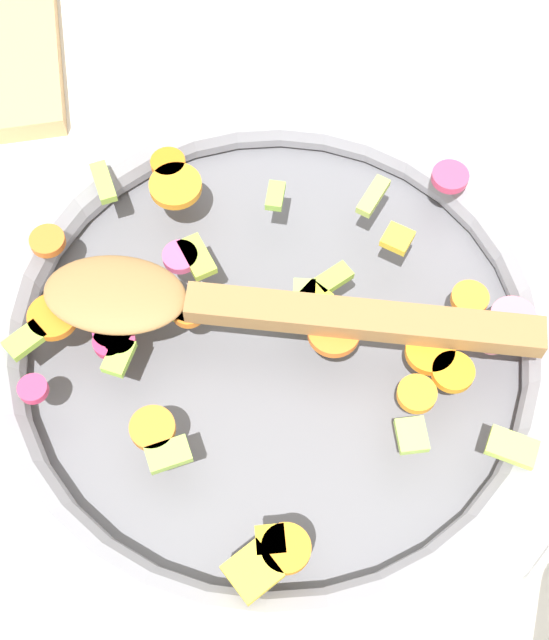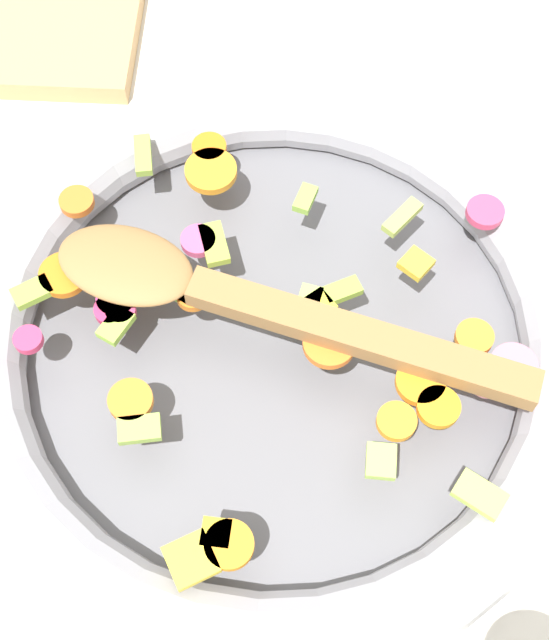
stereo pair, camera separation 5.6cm
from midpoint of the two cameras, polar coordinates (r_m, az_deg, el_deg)
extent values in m
plane|color=silver|center=(0.60, -2.64, -2.42)|extent=(4.00, 4.00, 0.00)
cylinder|color=slate|center=(0.60, -2.66, -2.18)|extent=(0.37, 0.37, 0.01)
torus|color=#9E9EA5|center=(0.58, -2.74, -1.39)|extent=(0.42, 0.42, 0.05)
cylinder|color=orange|center=(0.51, -2.50, -14.74)|extent=(0.04, 0.04, 0.01)
cylinder|color=orange|center=(0.58, -13.33, 1.09)|extent=(0.03, 0.03, 0.01)
cylinder|color=orange|center=(0.55, 0.95, -1.06)|extent=(0.04, 0.04, 0.01)
cylinder|color=orange|center=(0.57, 9.69, 1.11)|extent=(0.03, 0.03, 0.01)
cylinder|color=orange|center=(0.63, -9.40, 9.64)|extent=(0.03, 0.03, 0.01)
cylinder|color=orange|center=(0.61, -16.89, 4.62)|extent=(0.03, 0.03, 0.01)
cylinder|color=orange|center=(0.56, 0.66, -0.23)|extent=(0.03, 0.03, 0.01)
cylinder|color=orange|center=(0.58, -16.69, -0.07)|extent=(0.04, 0.04, 0.01)
cylinder|color=orange|center=(0.55, 7.09, -2.28)|extent=(0.04, 0.04, 0.01)
cylinder|color=orange|center=(0.62, -8.97, 8.24)|extent=(0.04, 0.04, 0.01)
cylinder|color=orange|center=(0.54, -10.80, -7.12)|extent=(0.03, 0.03, 0.01)
cylinder|color=orange|center=(0.56, -8.35, 0.29)|extent=(0.03, 0.03, 0.01)
cylinder|color=orange|center=(0.54, 6.18, -5.03)|extent=(0.03, 0.03, 0.01)
cylinder|color=orange|center=(0.55, 8.51, -3.61)|extent=(0.03, 0.03, 0.01)
cube|color=#ADC655|center=(0.60, 3.71, 7.67)|extent=(0.03, 0.03, 0.01)
cube|color=#82B73E|center=(0.57, -9.46, 0.62)|extent=(0.03, 0.03, 0.01)
cube|color=#9ED245|center=(0.56, -12.77, -2.60)|extent=(0.02, 0.03, 0.01)
cube|color=#BBD855|center=(0.53, 12.10, -8.29)|extent=(0.03, 0.03, 0.01)
cube|color=#91C348|center=(0.60, -2.61, 7.71)|extent=(0.02, 0.02, 0.01)
cube|color=#9BC34C|center=(0.53, -9.84, -8.79)|extent=(0.03, 0.02, 0.01)
cube|color=#ADD657|center=(0.53, 5.79, -7.67)|extent=(0.02, 0.02, 0.01)
cube|color=#97BE46|center=(0.63, -13.44, 8.34)|extent=(0.02, 0.03, 0.01)
cube|color=#99C641|center=(0.58, -18.38, -1.53)|extent=(0.03, 0.03, 0.01)
cube|color=#A4BF3F|center=(0.58, -7.73, 3.76)|extent=(0.02, 0.03, 0.01)
cube|color=#90B93F|center=(0.57, 1.02, 2.41)|extent=(0.03, 0.02, 0.01)
cube|color=#AED657|center=(0.56, -0.92, 1.24)|extent=(0.02, 0.03, 0.01)
cylinder|color=#E74371|center=(0.56, -12.71, -1.24)|extent=(0.02, 0.02, 0.01)
cylinder|color=pink|center=(0.56, 11.00, -1.36)|extent=(0.03, 0.03, 0.01)
cylinder|color=#D4355F|center=(0.56, -17.97, -4.50)|extent=(0.03, 0.03, 0.01)
cylinder|color=#D54183|center=(0.57, -13.08, -0.95)|extent=(0.03, 0.03, 0.01)
cylinder|color=#D84068|center=(0.62, 8.65, 8.83)|extent=(0.03, 0.03, 0.01)
cylinder|color=#CC2E5B|center=(0.56, -13.28, -2.08)|extent=(0.03, 0.03, 0.01)
cylinder|color=pink|center=(0.57, 12.34, -0.18)|extent=(0.03, 0.03, 0.01)
cylinder|color=#D14E80|center=(0.58, -8.78, 3.76)|extent=(0.03, 0.03, 0.01)
cube|color=yellow|center=(0.56, -0.29, 1.15)|extent=(0.03, 0.03, 0.01)
cube|color=yellow|center=(0.51, -3.49, -14.23)|extent=(0.02, 0.02, 0.01)
cube|color=gold|center=(0.51, -4.70, -16.10)|extent=(0.03, 0.03, 0.01)
cube|color=yellow|center=(0.59, 5.19, 4.96)|extent=(0.03, 0.03, 0.01)
cube|color=olive|center=(0.54, 2.82, -0.24)|extent=(0.22, 0.08, 0.01)
ellipsoid|color=olive|center=(0.57, -12.97, 1.33)|extent=(0.10, 0.08, 0.01)
camera|label=1|loc=(0.03, -92.88, -5.62)|focal=50.00mm
camera|label=2|loc=(0.03, 87.12, 5.62)|focal=50.00mm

